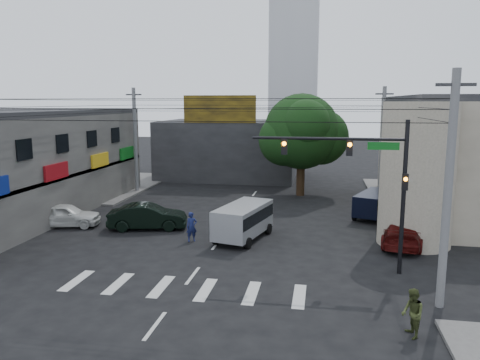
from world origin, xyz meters
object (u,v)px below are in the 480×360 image
(traffic_gantry, at_px, (367,171))
(silver_minivan, at_px, (243,222))
(navy_van, at_px, (373,205))
(maroon_sedan, at_px, (403,232))
(dark_sedan, at_px, (148,217))
(traffic_officer, at_px, (192,227))
(utility_pole_far_left, at_px, (135,141))
(utility_pole_near_right, at_px, (448,192))
(white_compact, at_px, (65,215))
(utility_pole_far_right, at_px, (382,144))
(pedestrian_olive, at_px, (412,313))
(street_tree, at_px, (302,132))

(traffic_gantry, relative_size, silver_minivan, 1.42)
(silver_minivan, relative_size, navy_van, 1.07)
(maroon_sedan, distance_m, silver_minivan, 9.06)
(navy_van, bearing_deg, dark_sedan, 132.65)
(dark_sedan, distance_m, traffic_officer, 4.04)
(maroon_sedan, bearing_deg, utility_pole_far_left, -19.59)
(utility_pole_near_right, distance_m, white_compact, 22.98)
(utility_pole_far_right, xyz_separation_m, pedestrian_olive, (-1.54, -23.23, -3.74))
(street_tree, xyz_separation_m, maroon_sedan, (6.38, -13.29, -4.71))
(utility_pole_near_right, relative_size, white_compact, 1.95)
(white_compact, height_order, traffic_officer, traffic_officer)
(dark_sedan, xyz_separation_m, pedestrian_olive, (13.96, -11.60, 0.05))
(utility_pole_far_left, xyz_separation_m, pedestrian_olive, (19.46, -23.23, -3.74))
(utility_pole_far_right, relative_size, dark_sedan, 1.78)
(white_compact, relative_size, maroon_sedan, 0.85)
(dark_sedan, xyz_separation_m, maroon_sedan, (15.38, -0.66, -0.05))
(utility_pole_far_right, relative_size, traffic_officer, 5.37)
(street_tree, relative_size, maroon_sedan, 1.57)
(navy_van, bearing_deg, traffic_gantry, -166.79)
(white_compact, bearing_deg, utility_pole_far_left, -12.53)
(traffic_gantry, bearing_deg, white_compact, 164.73)
(street_tree, xyz_separation_m, dark_sedan, (-9.00, -12.63, -4.67))
(white_compact, bearing_deg, dark_sedan, -98.73)
(utility_pole_far_right, relative_size, pedestrian_olive, 5.35)
(utility_pole_far_left, distance_m, utility_pole_far_right, 21.00)
(traffic_officer, bearing_deg, street_tree, 40.62)
(navy_van, relative_size, pedestrian_olive, 2.74)
(traffic_gantry, bearing_deg, dark_sedan, 157.29)
(traffic_officer, bearing_deg, dark_sedan, 120.32)
(traffic_gantry, xyz_separation_m, white_compact, (-18.32, 5.00, -4.08))
(street_tree, bearing_deg, white_compact, -138.12)
(navy_van, distance_m, traffic_officer, 13.37)
(maroon_sedan, bearing_deg, street_tree, -53.47)
(traffic_gantry, bearing_deg, street_tree, 101.99)
(utility_pole_near_right, distance_m, utility_pole_far_right, 20.50)
(traffic_gantry, relative_size, dark_sedan, 1.39)
(silver_minivan, height_order, pedestrian_olive, silver_minivan)
(street_tree, distance_m, navy_van, 9.98)
(street_tree, relative_size, white_compact, 1.85)
(utility_pole_far_right, distance_m, white_compact, 24.49)
(utility_pole_far_left, xyz_separation_m, silver_minivan, (11.83, -12.77, -3.58))
(maroon_sedan, bearing_deg, dark_sedan, 8.45)
(street_tree, xyz_separation_m, white_compact, (-14.50, -13.00, -4.72))
(traffic_gantry, relative_size, navy_van, 1.52)
(silver_minivan, distance_m, pedestrian_olive, 12.95)
(maroon_sedan, distance_m, pedestrian_olive, 11.03)
(utility_pole_far_right, bearing_deg, white_compact, -150.26)
(utility_pole_near_right, bearing_deg, maroon_sedan, 90.85)
(dark_sedan, height_order, traffic_officer, traffic_officer)
(utility_pole_near_right, height_order, utility_pole_far_right, same)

